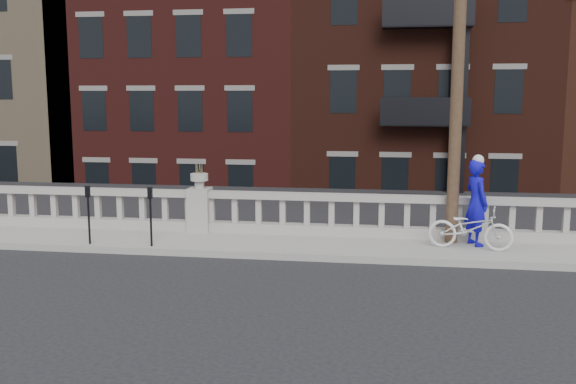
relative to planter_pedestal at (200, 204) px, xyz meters
name	(u,v)px	position (x,y,z in m)	size (l,w,h in m)	color
ground	(143,280)	(0.00, -3.95, -0.83)	(120.00, 120.00, 0.00)	black
sidewalk	(189,242)	(0.00, -0.95, -0.76)	(32.00, 2.20, 0.15)	#99968E
balustrade	(200,212)	(0.00, 0.00, -0.19)	(28.00, 0.34, 1.03)	#99968E
planter_pedestal	(200,204)	(0.00, 0.00, 0.00)	(0.55, 0.55, 1.76)	#99968E
lower_level	(310,113)	(0.56, 19.09, 1.80)	(80.00, 44.00, 20.80)	#605E59
utility_pole	(460,20)	(6.20, -0.35, 4.41)	(1.60, 0.28, 10.00)	#422D1E
parking_meter_c	(88,208)	(-2.12, -1.80, 0.17)	(0.10, 0.09, 1.36)	black
parking_meter_d	(151,210)	(-0.62, -1.80, 0.17)	(0.10, 0.09, 1.36)	black
bicycle	(470,228)	(6.54, -0.99, -0.20)	(0.64, 1.84, 0.97)	white
cyclist	(476,203)	(6.71, -0.55, 0.31)	(0.72, 0.47, 1.98)	#110CBA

